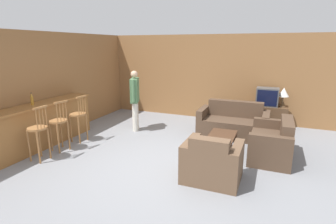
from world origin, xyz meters
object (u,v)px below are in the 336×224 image
at_px(bar_chair_far, 78,118).
at_px(tv_unit, 265,116).
at_px(couch_far, 233,124).
at_px(bottle, 32,99).
at_px(table_lamp, 284,93).
at_px(person_by_window, 135,98).
at_px(loveseat_right, 272,143).
at_px(bar_chair_near, 38,133).
at_px(tv, 267,97).
at_px(bar_chair_mid, 59,125).
at_px(coffee_table, 222,138).
at_px(armchair_near, 212,163).

height_order(bar_chair_far, tv_unit, bar_chair_far).
xyz_separation_m(couch_far, bottle, (-4.00, -2.50, 0.81)).
distance_m(table_lamp, person_by_window, 4.04).
bearing_deg(table_lamp, loveseat_right, -94.88).
xyz_separation_m(bar_chair_near, bottle, (-0.61, 0.47, 0.54)).
height_order(loveseat_right, tv, tv).
relative_size(bar_chair_far, couch_far, 0.66).
bearing_deg(bar_chair_mid, coffee_table, 19.54).
distance_m(armchair_near, table_lamp, 3.82).
bearing_deg(couch_far, bar_chair_far, -151.98).
relative_size(armchair_near, coffee_table, 1.12).
height_order(armchair_near, tv_unit, armchair_near).
xyz_separation_m(armchair_near, table_lamp, (1.13, 3.58, 0.70)).
relative_size(bar_chair_far, tv, 1.93).
xyz_separation_m(bottle, person_by_window, (1.46, 1.97, -0.22)).
bearing_deg(tv, bar_chair_mid, -139.44).
distance_m(couch_far, loveseat_right, 1.43).
relative_size(bar_chair_near, coffee_table, 1.32).
height_order(loveseat_right, tv_unit, loveseat_right).
bearing_deg(loveseat_right, bar_chair_far, -170.37).
relative_size(bar_chair_far, table_lamp, 2.14).
bearing_deg(person_by_window, couch_far, 11.85).
relative_size(couch_far, table_lamp, 3.23).
relative_size(bar_chair_near, bar_chair_mid, 1.00).
distance_m(loveseat_right, table_lamp, 2.30).
bearing_deg(loveseat_right, armchair_near, -123.80).
distance_m(tv, person_by_window, 3.67).
height_order(bar_chair_mid, bottle, bottle).
relative_size(loveseat_right, bottle, 5.04).
bearing_deg(loveseat_right, coffee_table, -170.34).
distance_m(armchair_near, coffee_table, 1.24).
bearing_deg(armchair_near, coffee_table, 93.13).
height_order(bar_chair_mid, table_lamp, table_lamp).
relative_size(bar_chair_far, bottle, 4.23).
height_order(bar_chair_near, table_lamp, table_lamp).
xyz_separation_m(bar_chair_near, bar_chair_far, (-0.00, 1.17, 0.00)).
xyz_separation_m(coffee_table, person_by_window, (-2.49, 0.70, 0.57)).
xyz_separation_m(couch_far, table_lamp, (1.15, 1.11, 0.71)).
bearing_deg(bar_chair_mid, couch_far, 35.55).
distance_m(couch_far, table_lamp, 1.75).
bearing_deg(loveseat_right, person_by_window, 171.40).
bearing_deg(armchair_near, couch_far, 90.43).
bearing_deg(bar_chair_far, couch_far, 28.02).
bearing_deg(bar_chair_far, tv_unit, 35.26).
distance_m(armchair_near, tv_unit, 3.65).
height_order(coffee_table, bottle, bottle).
distance_m(couch_far, person_by_window, 2.66).
relative_size(bar_chair_far, person_by_window, 0.70).
xyz_separation_m(loveseat_right, bottle, (-4.96, -1.44, 0.82)).
bearing_deg(bar_chair_mid, armchair_near, -0.85).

